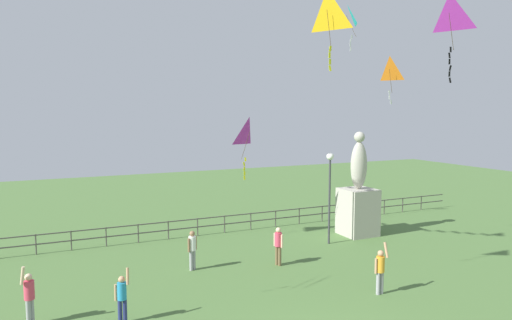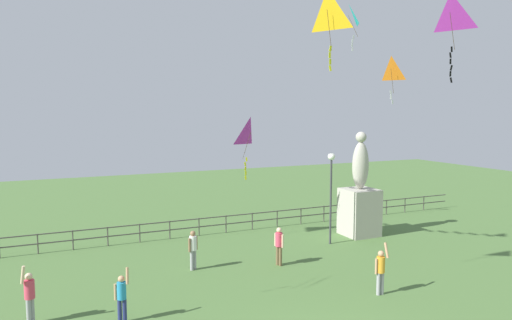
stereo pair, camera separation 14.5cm
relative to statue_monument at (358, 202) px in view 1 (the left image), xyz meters
name	(u,v)px [view 1 (the left image)]	position (x,y,z in m)	size (l,w,h in m)	color
statue_monument	(358,202)	(0.00, 0.00, 0.00)	(1.70, 1.70, 5.49)	#B2AD9E
lamppost	(330,178)	(-2.33, -0.79, 1.50)	(0.36, 0.36, 4.53)	#38383D
person_0	(29,295)	(-15.65, -4.48, -0.82)	(0.41, 0.44, 1.92)	#99999E
person_1	(278,244)	(-6.14, -2.66, -0.84)	(0.30, 0.47, 1.64)	brown
person_2	(380,268)	(-4.30, -7.01, -0.83)	(0.49, 0.32, 1.89)	#99999E
person_3	(122,296)	(-13.06, -5.51, -0.90)	(0.45, 0.33, 1.76)	navy
person_4	(192,248)	(-9.63, -1.69, -0.83)	(0.45, 0.31, 1.65)	#99999E
kite_0	(347,17)	(0.16, 1.56, 9.81)	(0.90, 0.94, 2.46)	#19B2B2
kite_1	(327,11)	(-6.15, -6.14, 8.12)	(0.85, 1.19, 2.71)	yellow
kite_3	(249,134)	(-6.15, 0.34, 3.68)	(0.97, 1.00, 2.97)	#B22DB2
kite_5	(389,70)	(-0.34, -2.56, 6.65)	(0.83, 0.95, 2.18)	orange
kite_7	(449,15)	(-1.72, -7.24, 8.15)	(1.17, 1.31, 3.07)	#B22DB2
waterfront_railing	(181,226)	(-8.68, 3.34, -1.16)	(36.03, 0.06, 0.95)	#4C4742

